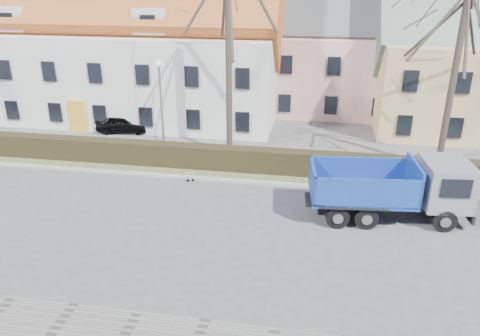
% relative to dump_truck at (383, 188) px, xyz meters
% --- Properties ---
extents(ground, '(120.00, 120.00, 0.00)m').
position_rel_dump_truck_xyz_m(ground, '(-6.15, -1.95, -1.42)').
color(ground, '#4E4E51').
extents(curb_far, '(80.00, 0.30, 0.12)m').
position_rel_dump_truck_xyz_m(curb_far, '(-6.15, 2.65, -1.36)').
color(curb_far, '#9F9A92').
rests_on(curb_far, ground).
extents(grass_strip, '(80.00, 3.00, 0.10)m').
position_rel_dump_truck_xyz_m(grass_strip, '(-6.15, 4.25, -1.37)').
color(grass_strip, '#525D34').
rests_on(grass_strip, ground).
extents(hedge, '(60.00, 0.90, 1.30)m').
position_rel_dump_truck_xyz_m(hedge, '(-6.15, 4.05, -0.77)').
color(hedge, black).
rests_on(hedge, ground).
extents(building_white, '(26.80, 10.80, 9.50)m').
position_rel_dump_truck_xyz_m(building_white, '(-19.15, 14.05, 3.33)').
color(building_white, silver).
rests_on(building_white, ground).
extents(building_pink, '(10.80, 8.80, 8.00)m').
position_rel_dump_truck_xyz_m(building_pink, '(-2.15, 18.05, 2.58)').
color(building_pink, '#DFA99E').
rests_on(building_pink, ground).
extents(tree_1, '(9.20, 9.20, 12.65)m').
position_rel_dump_truck_xyz_m(tree_1, '(-8.15, 6.55, 4.90)').
color(tree_1, '#342B24').
rests_on(tree_1, ground).
extents(tree_2, '(8.00, 8.00, 11.00)m').
position_rel_dump_truck_xyz_m(tree_2, '(3.85, 6.55, 4.08)').
color(tree_2, '#342B24').
rests_on(tree_2, ground).
extents(dump_truck, '(7.35, 3.35, 2.85)m').
position_rel_dump_truck_xyz_m(dump_truck, '(0.00, 0.00, 0.00)').
color(dump_truck, navy).
rests_on(dump_truck, ground).
extents(streetlight, '(0.46, 0.46, 5.86)m').
position_rel_dump_truck_xyz_m(streetlight, '(-11.73, 5.05, 1.51)').
color(streetlight, gray).
rests_on(streetlight, ground).
extents(cart_frame, '(0.72, 0.54, 0.59)m').
position_rel_dump_truck_xyz_m(cart_frame, '(-9.60, 2.21, -1.13)').
color(cart_frame, silver).
rests_on(cart_frame, ground).
extents(parked_car_a, '(3.76, 1.89, 1.23)m').
position_rel_dump_truck_xyz_m(parked_car_a, '(-16.10, 9.40, -0.81)').
color(parked_car_a, black).
rests_on(parked_car_a, ground).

